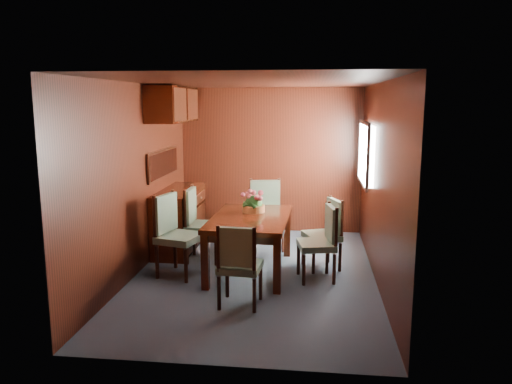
# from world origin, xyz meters

# --- Properties ---
(ground) EXTENTS (4.50, 4.50, 0.00)m
(ground) POSITION_xyz_m (0.00, 0.00, 0.00)
(ground) COLOR #323B44
(ground) RESTS_ON ground
(room_shell) EXTENTS (3.06, 4.52, 2.41)m
(room_shell) POSITION_xyz_m (-0.10, 0.33, 1.63)
(room_shell) COLOR black
(room_shell) RESTS_ON ground
(sideboard) EXTENTS (0.48, 1.40, 0.90)m
(sideboard) POSITION_xyz_m (-1.25, 1.00, 0.45)
(sideboard) COLOR black
(sideboard) RESTS_ON ground
(dining_table) EXTENTS (1.01, 1.57, 0.73)m
(dining_table) POSITION_xyz_m (-0.08, 0.13, 0.62)
(dining_table) COLOR black
(dining_table) RESTS_ON ground
(chair_left_near) EXTENTS (0.59, 0.61, 1.05)m
(chair_left_near) POSITION_xyz_m (-1.01, -0.11, 0.58)
(chair_left_near) COLOR black
(chair_left_near) RESTS_ON ground
(chair_left_far) EXTENTS (0.47, 0.49, 1.02)m
(chair_left_far) POSITION_xyz_m (-0.84, 0.51, 0.57)
(chair_left_far) COLOR black
(chair_left_far) RESTS_ON ground
(chair_right_near) EXTENTS (0.51, 0.52, 0.94)m
(chair_right_near) POSITION_xyz_m (0.84, -0.06, 0.52)
(chair_right_near) COLOR black
(chair_right_near) RESTS_ON ground
(chair_right_far) EXTENTS (0.56, 0.57, 0.93)m
(chair_right_far) POSITION_xyz_m (0.90, 0.39, 0.52)
(chair_right_far) COLOR black
(chair_right_far) RESTS_ON ground
(chair_head) EXTENTS (0.46, 0.45, 0.92)m
(chair_head) POSITION_xyz_m (-0.05, -1.03, 0.51)
(chair_head) COLOR black
(chair_head) RESTS_ON ground
(chair_foot) EXTENTS (0.58, 0.56, 1.03)m
(chair_foot) POSITION_xyz_m (0.02, 1.23, 0.57)
(chair_foot) COLOR black
(chair_foot) RESTS_ON ground
(flower_centerpiece) EXTENTS (0.32, 0.32, 0.32)m
(flower_centerpiece) POSITION_xyz_m (-0.07, 0.40, 0.88)
(flower_centerpiece) COLOR #BF733A
(flower_centerpiece) RESTS_ON dining_table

